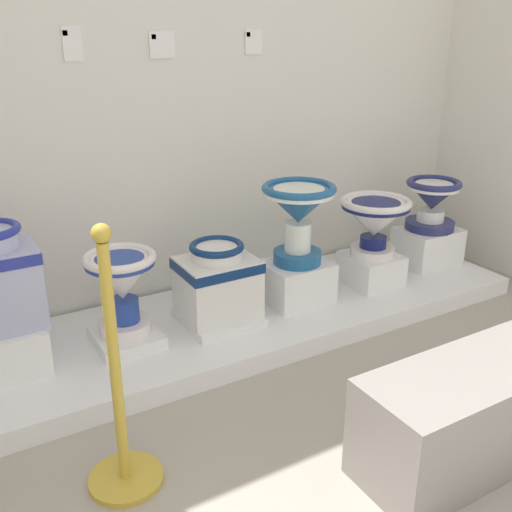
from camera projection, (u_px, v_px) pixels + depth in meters
ground_plane at (475, 498)px, 2.07m from camera, size 5.58×5.56×0.02m
wall_back at (212, 46)px, 3.16m from camera, size 3.78×0.06×2.91m
display_platform at (258, 315)px, 3.27m from camera, size 3.07×0.90×0.10m
plinth_block_central_ornate at (8, 346)px, 2.64m from camera, size 0.31×0.35×0.21m
plinth_block_leftmost at (127, 337)px, 2.87m from camera, size 0.30×0.34×0.06m
antique_toilet_leftmost at (121, 281)px, 2.77m from camera, size 0.34×0.34×0.41m
plinth_block_tall_cobalt at (218, 317)px, 3.09m from camera, size 0.38×0.39×0.04m
antique_toilet_tall_cobalt at (217, 279)px, 3.01m from camera, size 0.39×0.32×0.39m
plinth_block_broad_patterned at (297, 281)px, 3.29m from camera, size 0.36×0.30×0.23m
antique_toilet_broad_patterned at (298, 209)px, 3.13m from camera, size 0.40×0.40×0.44m
plinth_block_rightmost at (371, 269)px, 3.52m from camera, size 0.30×0.31×0.18m
antique_toilet_rightmost at (375, 218)px, 3.41m from camera, size 0.41×0.41×0.34m
plinth_block_squat_floral at (427, 246)px, 3.82m from camera, size 0.38×0.30×0.23m
antique_toilet_squat_floral at (432, 199)px, 3.70m from camera, size 0.34×0.34×0.32m
info_placard_second at (72, 43)px, 2.77m from camera, size 0.09×0.01×0.16m
info_placard_third at (162, 45)px, 2.98m from camera, size 0.14×0.01×0.13m
info_placard_fourth at (253, 42)px, 3.23m from camera, size 0.11×0.01×0.13m
stanchion_post_near_left at (120, 418)px, 2.04m from camera, size 0.27×0.27×0.99m
museum_bench at (473, 412)px, 2.20m from camera, size 0.94×0.36×0.40m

